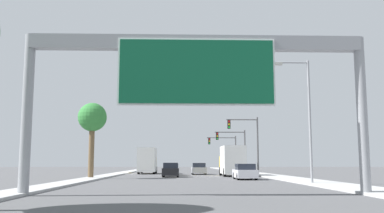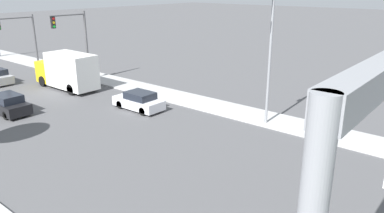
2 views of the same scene
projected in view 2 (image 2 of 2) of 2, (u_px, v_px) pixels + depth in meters
sidewalk_right at (38, 63)px, 46.44m from camera, size 3.00×120.00×0.15m
car_near_center at (7, 104)px, 28.42m from camera, size 1.78×4.37×1.54m
car_near_right at (139, 101)px, 29.32m from camera, size 1.83×4.21×1.44m
truck_box_secondary at (68, 71)px, 34.80m from camera, size 2.41×7.14×3.41m
traffic_light_near_intersection at (76, 36)px, 36.26m from camera, size 3.80×0.32×6.95m
traffic_light_mid_block at (23, 33)px, 42.22m from camera, size 4.38×0.32×6.16m
street_lamp_right at (268, 50)px, 24.48m from camera, size 2.59×0.28×9.00m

